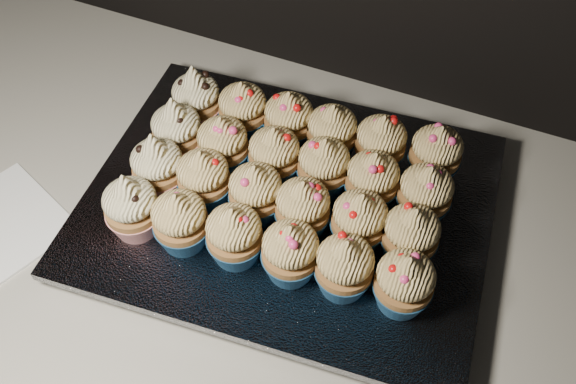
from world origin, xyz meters
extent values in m
cube|color=black|center=(0.00, 1.70, 0.43)|extent=(2.40, 0.60, 0.86)
cube|color=beige|center=(0.00, 1.70, 0.88)|extent=(2.44, 0.64, 0.04)
cube|color=black|center=(0.11, 1.73, 0.91)|extent=(0.47, 0.37, 0.02)
cube|color=silver|center=(0.11, 1.73, 0.93)|extent=(0.51, 0.41, 0.01)
cone|color=#B1181E|center=(-0.04, 1.62, 0.95)|extent=(0.06, 0.06, 0.03)
ellipsoid|color=#FDECB2|center=(-0.04, 1.62, 0.99)|extent=(0.06, 0.06, 0.04)
cone|color=#FDECB2|center=(-0.04, 1.62, 1.02)|extent=(0.03, 0.03, 0.03)
cone|color=navy|center=(0.02, 1.63, 0.95)|extent=(0.06, 0.06, 0.03)
ellipsoid|color=#EBC577|center=(0.02, 1.63, 0.99)|extent=(0.06, 0.06, 0.04)
cone|color=#EBC577|center=(0.02, 1.63, 1.01)|extent=(0.03, 0.03, 0.02)
cone|color=navy|center=(0.08, 1.64, 0.95)|extent=(0.06, 0.06, 0.03)
ellipsoid|color=#EBC577|center=(0.08, 1.64, 0.99)|extent=(0.06, 0.06, 0.04)
cone|color=#EBC577|center=(0.08, 1.64, 1.01)|extent=(0.03, 0.03, 0.02)
cone|color=navy|center=(0.15, 1.64, 0.95)|extent=(0.06, 0.06, 0.03)
ellipsoid|color=#EBC577|center=(0.15, 1.64, 0.99)|extent=(0.06, 0.06, 0.04)
cone|color=#EBC577|center=(0.15, 1.64, 1.01)|extent=(0.03, 0.03, 0.02)
cone|color=navy|center=(0.21, 1.65, 0.95)|extent=(0.06, 0.06, 0.03)
ellipsoid|color=#EBC577|center=(0.21, 1.65, 0.99)|extent=(0.06, 0.06, 0.04)
cone|color=#EBC577|center=(0.21, 1.65, 1.01)|extent=(0.03, 0.03, 0.02)
cone|color=navy|center=(0.27, 1.65, 0.95)|extent=(0.06, 0.06, 0.03)
ellipsoid|color=#EBC577|center=(0.27, 1.65, 0.99)|extent=(0.06, 0.06, 0.04)
cone|color=#EBC577|center=(0.27, 1.65, 1.01)|extent=(0.03, 0.03, 0.02)
cone|color=#B1181E|center=(-0.04, 1.69, 0.95)|extent=(0.06, 0.06, 0.03)
ellipsoid|color=#FDECB2|center=(-0.04, 1.69, 0.99)|extent=(0.06, 0.06, 0.04)
cone|color=#FDECB2|center=(-0.04, 1.69, 1.02)|extent=(0.03, 0.03, 0.03)
cone|color=navy|center=(0.02, 1.69, 0.95)|extent=(0.06, 0.06, 0.03)
ellipsoid|color=#EBC577|center=(0.02, 1.69, 0.99)|extent=(0.06, 0.06, 0.04)
cone|color=#EBC577|center=(0.02, 1.69, 1.01)|extent=(0.03, 0.03, 0.02)
cone|color=navy|center=(0.08, 1.70, 0.95)|extent=(0.06, 0.06, 0.03)
ellipsoid|color=#EBC577|center=(0.08, 1.70, 0.99)|extent=(0.06, 0.06, 0.04)
cone|color=#EBC577|center=(0.08, 1.70, 1.01)|extent=(0.03, 0.03, 0.02)
cone|color=navy|center=(0.14, 1.70, 0.95)|extent=(0.06, 0.06, 0.03)
ellipsoid|color=#EBC577|center=(0.14, 1.70, 0.99)|extent=(0.06, 0.06, 0.04)
cone|color=#EBC577|center=(0.14, 1.70, 1.01)|extent=(0.03, 0.03, 0.02)
cone|color=navy|center=(0.20, 1.71, 0.95)|extent=(0.06, 0.06, 0.03)
ellipsoid|color=#EBC577|center=(0.20, 1.71, 0.99)|extent=(0.06, 0.06, 0.04)
cone|color=#EBC577|center=(0.20, 1.71, 1.01)|extent=(0.03, 0.03, 0.02)
cone|color=navy|center=(0.26, 1.71, 0.95)|extent=(0.06, 0.06, 0.03)
ellipsoid|color=#EBC577|center=(0.26, 1.71, 0.99)|extent=(0.06, 0.06, 0.04)
cone|color=#EBC577|center=(0.26, 1.71, 1.01)|extent=(0.03, 0.03, 0.02)
cone|color=#B1181E|center=(-0.05, 1.75, 0.95)|extent=(0.06, 0.06, 0.03)
ellipsoid|color=#FDECB2|center=(-0.05, 1.75, 0.99)|extent=(0.06, 0.06, 0.04)
cone|color=#FDECB2|center=(-0.05, 1.75, 1.02)|extent=(0.03, 0.03, 0.03)
cone|color=navy|center=(0.01, 1.75, 0.95)|extent=(0.06, 0.06, 0.03)
ellipsoid|color=#EBC577|center=(0.01, 1.75, 0.99)|extent=(0.06, 0.06, 0.04)
cone|color=#EBC577|center=(0.01, 1.75, 1.01)|extent=(0.03, 0.03, 0.02)
cone|color=navy|center=(0.08, 1.76, 0.95)|extent=(0.06, 0.06, 0.03)
ellipsoid|color=#EBC577|center=(0.08, 1.76, 0.99)|extent=(0.06, 0.06, 0.04)
cone|color=#EBC577|center=(0.08, 1.76, 1.01)|extent=(0.03, 0.03, 0.02)
cone|color=navy|center=(0.14, 1.76, 0.95)|extent=(0.06, 0.06, 0.03)
ellipsoid|color=#EBC577|center=(0.14, 1.76, 0.99)|extent=(0.06, 0.06, 0.04)
cone|color=#EBC577|center=(0.14, 1.76, 1.01)|extent=(0.03, 0.03, 0.02)
cone|color=navy|center=(0.20, 1.77, 0.95)|extent=(0.06, 0.06, 0.03)
ellipsoid|color=#EBC577|center=(0.20, 1.77, 0.99)|extent=(0.06, 0.06, 0.04)
cone|color=#EBC577|center=(0.20, 1.77, 1.01)|extent=(0.03, 0.03, 0.02)
cone|color=navy|center=(0.26, 1.77, 0.95)|extent=(0.06, 0.06, 0.03)
ellipsoid|color=#EBC577|center=(0.26, 1.77, 0.99)|extent=(0.06, 0.06, 0.04)
cone|color=#EBC577|center=(0.26, 1.77, 1.01)|extent=(0.03, 0.03, 0.02)
cone|color=#B1181E|center=(-0.05, 1.80, 0.95)|extent=(0.06, 0.06, 0.03)
ellipsoid|color=#FDECB2|center=(-0.05, 1.80, 0.99)|extent=(0.06, 0.06, 0.04)
cone|color=#FDECB2|center=(-0.05, 1.80, 1.02)|extent=(0.03, 0.03, 0.03)
cone|color=navy|center=(0.01, 1.81, 0.95)|extent=(0.06, 0.06, 0.03)
ellipsoid|color=#EBC577|center=(0.01, 1.81, 0.99)|extent=(0.06, 0.06, 0.04)
cone|color=#EBC577|center=(0.01, 1.81, 1.01)|extent=(0.03, 0.03, 0.02)
cone|color=navy|center=(0.07, 1.82, 0.95)|extent=(0.06, 0.06, 0.03)
ellipsoid|color=#EBC577|center=(0.07, 1.82, 0.99)|extent=(0.06, 0.06, 0.04)
cone|color=#EBC577|center=(0.07, 1.82, 1.01)|extent=(0.03, 0.03, 0.02)
cone|color=navy|center=(0.13, 1.82, 0.95)|extent=(0.06, 0.06, 0.03)
ellipsoid|color=#EBC577|center=(0.13, 1.82, 0.99)|extent=(0.06, 0.06, 0.04)
cone|color=#EBC577|center=(0.13, 1.82, 1.01)|extent=(0.03, 0.03, 0.02)
cone|color=navy|center=(0.19, 1.83, 0.95)|extent=(0.06, 0.06, 0.03)
ellipsoid|color=#EBC577|center=(0.19, 1.83, 0.99)|extent=(0.06, 0.06, 0.04)
cone|color=#EBC577|center=(0.19, 1.83, 1.01)|extent=(0.03, 0.03, 0.02)
cone|color=navy|center=(0.25, 1.84, 0.95)|extent=(0.06, 0.06, 0.03)
ellipsoid|color=#EBC577|center=(0.25, 1.84, 0.99)|extent=(0.06, 0.06, 0.04)
cone|color=#EBC577|center=(0.25, 1.84, 1.01)|extent=(0.03, 0.03, 0.02)
camera|label=1|loc=(0.29, 1.30, 1.54)|focal=40.00mm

